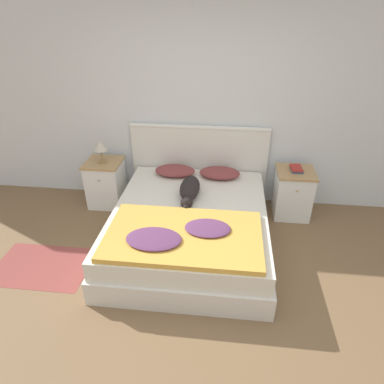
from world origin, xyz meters
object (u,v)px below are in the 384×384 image
(nightstand_right, at_px, (293,193))
(table_lamp, at_px, (100,147))
(pillow_left, at_px, (175,171))
(pillow_right, at_px, (220,173))
(nightstand_left, at_px, (106,183))
(dog, at_px, (190,189))
(book_stack, at_px, (296,169))
(bed, at_px, (190,227))

(nightstand_right, relative_size, table_lamp, 2.13)
(pillow_left, distance_m, pillow_right, 0.58)
(nightstand_left, xyz_separation_m, nightstand_right, (2.47, 0.00, 0.00))
(dog, distance_m, table_lamp, 1.32)
(pillow_right, bearing_deg, pillow_left, 180.00)
(dog, relative_size, book_stack, 3.37)
(pillow_left, distance_m, dog, 0.58)
(table_lamp, bearing_deg, dog, -21.28)
(pillow_right, xyz_separation_m, dog, (-0.33, -0.52, 0.03))
(nightstand_right, bearing_deg, nightstand_left, 180.00)
(pillow_left, bearing_deg, bed, -70.28)
(nightstand_left, xyz_separation_m, pillow_left, (0.95, 0.03, 0.22))
(bed, xyz_separation_m, pillow_right, (0.29, 0.81, 0.30))
(pillow_left, distance_m, table_lamp, 1.00)
(bed, distance_m, nightstand_left, 1.46)
(nightstand_right, xyz_separation_m, book_stack, (0.00, 0.02, 0.34))
(book_stack, relative_size, table_lamp, 0.73)
(pillow_right, xyz_separation_m, book_stack, (0.95, -0.01, 0.12))
(pillow_left, relative_size, pillow_right, 1.00)
(pillow_left, bearing_deg, book_stack, -0.56)
(nightstand_right, bearing_deg, pillow_left, 178.83)
(book_stack, bearing_deg, bed, -147.30)
(bed, xyz_separation_m, pillow_left, (-0.29, 0.81, 0.30))
(nightstand_left, bearing_deg, bed, -32.18)
(nightstand_right, bearing_deg, pillow_right, 178.12)
(bed, distance_m, dog, 0.44)
(nightstand_right, bearing_deg, dog, -159.05)
(nightstand_right, distance_m, pillow_right, 0.97)
(book_stack, xyz_separation_m, table_lamp, (-2.47, -0.04, 0.19))
(bed, bearing_deg, pillow_left, 109.72)
(nightstand_left, bearing_deg, pillow_left, 1.88)
(nightstand_left, distance_m, dog, 1.32)
(bed, relative_size, table_lamp, 6.92)
(nightstand_right, bearing_deg, book_stack, 88.68)
(bed, bearing_deg, dog, 97.30)
(dog, relative_size, table_lamp, 2.47)
(book_stack, bearing_deg, pillow_right, 179.10)
(nightstand_left, relative_size, nightstand_right, 1.00)
(pillow_left, bearing_deg, table_lamp, -176.88)
(bed, relative_size, pillow_right, 3.93)
(nightstand_right, xyz_separation_m, pillow_left, (-1.53, 0.03, 0.22))
(book_stack, distance_m, table_lamp, 2.48)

